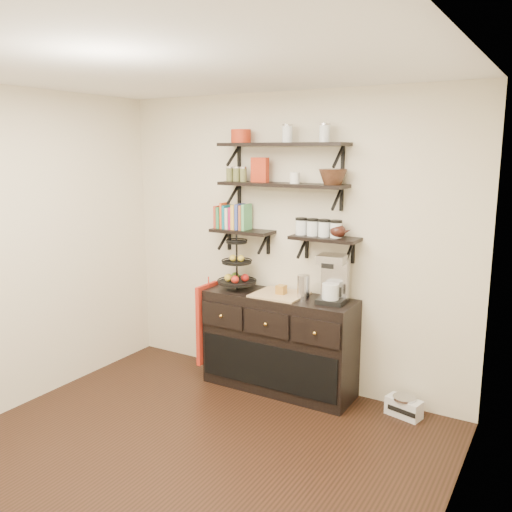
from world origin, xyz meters
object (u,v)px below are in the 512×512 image
object	(u,v)px
sideboard	(279,342)
radio	(404,407)
fruit_stand	(237,270)
coffee_maker	(333,280)

from	to	relation	value
sideboard	radio	bearing A→B (deg)	2.88
fruit_stand	radio	xyz separation A→B (m)	(1.60, 0.05, -1.00)
coffee_maker	sideboard	bearing A→B (deg)	178.03
fruit_stand	radio	world-z (taller)	fruit_stand
sideboard	coffee_maker	size ratio (longest dim) A/B	3.31
sideboard	fruit_stand	size ratio (longest dim) A/B	2.63
radio	fruit_stand	bearing A→B (deg)	-164.04
coffee_maker	radio	xyz separation A→B (m)	(0.65, 0.03, -1.02)
sideboard	fruit_stand	world-z (taller)	fruit_stand
radio	sideboard	bearing A→B (deg)	-163.08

